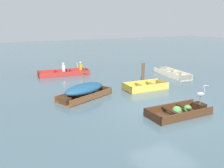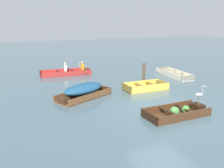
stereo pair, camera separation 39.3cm
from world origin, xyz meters
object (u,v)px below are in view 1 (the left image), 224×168
Objects in this scene: skiff_yellow_near_moored at (147,87)px; heron_on_dinghy at (201,94)px; skiff_wooden_brown_far_moored at (84,90)px; dinghy_dark_varnish_foreground at (181,111)px; skiff_cream_mid_moored at (171,74)px; rowboat_red_with_crew at (67,72)px; mooring_post at (143,73)px.

heron_on_dinghy is (-0.25, -4.20, 0.74)m from skiff_yellow_near_moored.
dinghy_dark_varnish_foreground is at bearing -54.53° from skiff_wooden_brown_far_moored.
skiff_wooden_brown_far_moored is (-7.41, -2.29, 0.28)m from skiff_cream_mid_moored.
dinghy_dark_varnish_foreground is 0.74× the size of rowboat_red_with_crew.
heron_on_dinghy is at bearing -49.87° from skiff_wooden_brown_far_moored.
skiff_yellow_near_moored is (1.00, 3.92, 0.01)m from dinghy_dark_varnish_foreground.
rowboat_red_with_crew is at bearing 117.02° from skiff_yellow_near_moored.
heron_on_dinghy reaches higher than skiff_cream_mid_moored.
dinghy_dark_varnish_foreground is at bearing -126.42° from skiff_cream_mid_moored.
skiff_wooden_brown_far_moored is at bearing -162.79° from skiff_cream_mid_moored.
skiff_wooden_brown_far_moored is 5.89m from rowboat_red_with_crew.
skiff_yellow_near_moored is 2.01× the size of mooring_post.
skiff_cream_mid_moored is at bearing 59.44° from heron_on_dinghy.
skiff_cream_mid_moored is at bearing 32.75° from skiff_yellow_near_moored.
skiff_yellow_near_moored is at bearing -113.96° from mooring_post.
mooring_post is at bearing 80.98° from heron_on_dinghy.
skiff_wooden_brown_far_moored is at bearing -98.13° from rowboat_red_with_crew.
heron_on_dinghy reaches higher than skiff_yellow_near_moored.
rowboat_red_with_crew is at bearing 105.18° from heron_on_dinghy.
heron_on_dinghy is (0.75, -0.28, 0.75)m from dinghy_dark_varnish_foreground.
skiff_wooden_brown_far_moored is 0.85× the size of rowboat_red_with_crew.
skiff_wooden_brown_far_moored is 4.68m from mooring_post.
skiff_wooden_brown_far_moored is at bearing 130.13° from heron_on_dinghy.
mooring_post reaches higher than skiff_cream_mid_moored.
skiff_cream_mid_moored is 2.72× the size of mooring_post.
skiff_wooden_brown_far_moored is at bearing 179.73° from skiff_yellow_near_moored.
skiff_yellow_near_moored is 4.28m from heron_on_dinghy.
skiff_cream_mid_moored is at bearing 17.21° from skiff_wooden_brown_far_moored.
mooring_post is (4.46, 1.43, 0.21)m from skiff_wooden_brown_far_moored.
dinghy_dark_varnish_foreground is 0.86× the size of skiff_wooden_brown_far_moored.
skiff_yellow_near_moored is 0.67× the size of rowboat_red_with_crew.
mooring_post is (3.62, -4.39, 0.45)m from rowboat_red_with_crew.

